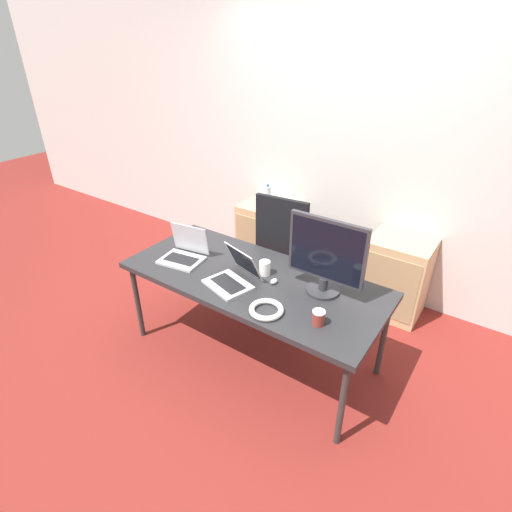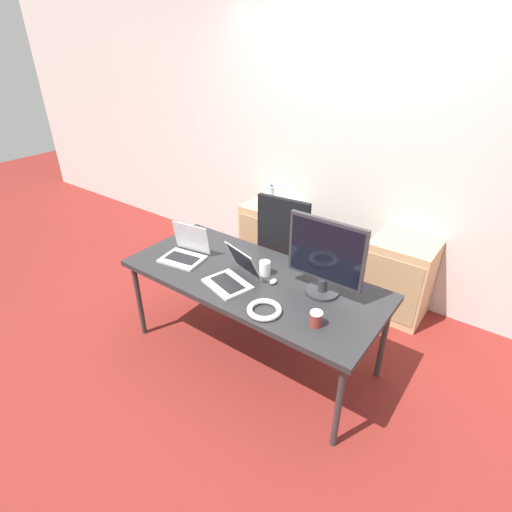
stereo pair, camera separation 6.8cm
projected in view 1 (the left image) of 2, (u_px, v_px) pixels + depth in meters
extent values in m
plane|color=maroon|center=(253.00, 352.00, 3.14)|extent=(14.00, 14.00, 0.00)
cube|color=silver|center=(344.00, 149.00, 3.50)|extent=(10.00, 0.05, 2.60)
cube|color=#28282B|center=(253.00, 279.00, 2.80)|extent=(1.87, 0.82, 0.04)
cylinder|color=#333333|center=(138.00, 302.00, 3.16)|extent=(0.04, 0.04, 0.66)
cylinder|color=#333333|center=(342.00, 405.00, 2.29)|extent=(0.04, 0.04, 0.66)
cylinder|color=#333333|center=(197.00, 265.00, 3.66)|extent=(0.04, 0.04, 0.66)
cylinder|color=#333333|center=(383.00, 338.00, 2.79)|extent=(0.04, 0.04, 0.66)
cylinder|color=#232326|center=(291.00, 298.00, 3.75)|extent=(0.56, 0.56, 0.04)
cylinder|color=gray|center=(292.00, 277.00, 3.63)|extent=(0.05, 0.05, 0.43)
cube|color=black|center=(293.00, 256.00, 3.53)|extent=(0.52, 0.52, 0.07)
cube|color=black|center=(281.00, 234.00, 3.16)|extent=(0.44, 0.08, 0.60)
cube|color=tan|center=(267.00, 237.00, 4.11)|extent=(0.51, 0.42, 0.71)
cube|color=tan|center=(255.00, 245.00, 3.96)|extent=(0.46, 0.01, 0.56)
cube|color=tan|center=(396.00, 277.00, 3.45)|extent=(0.51, 0.42, 0.71)
cube|color=tan|center=(388.00, 288.00, 3.29)|extent=(0.46, 0.01, 0.56)
cylinder|color=silver|center=(268.00, 196.00, 3.89)|extent=(0.06, 0.06, 0.19)
cylinder|color=#3359B2|center=(268.00, 185.00, 3.84)|extent=(0.03, 0.03, 0.02)
cube|color=silver|center=(228.00, 285.00, 2.69)|extent=(0.36, 0.31, 0.02)
cube|color=black|center=(228.00, 283.00, 2.69)|extent=(0.28, 0.19, 0.00)
cube|color=silver|center=(243.00, 261.00, 2.73)|extent=(0.32, 0.18, 0.21)
cube|color=black|center=(243.00, 261.00, 2.73)|extent=(0.29, 0.16, 0.19)
cube|color=silver|center=(181.00, 260.00, 2.98)|extent=(0.34, 0.28, 0.02)
cube|color=black|center=(181.00, 259.00, 2.97)|extent=(0.27, 0.17, 0.00)
cube|color=silver|center=(190.00, 239.00, 3.02)|extent=(0.31, 0.09, 0.23)
cube|color=black|center=(190.00, 239.00, 3.01)|extent=(0.28, 0.08, 0.21)
cylinder|color=#2D2D33|center=(323.00, 290.00, 2.63)|extent=(0.22, 0.22, 0.02)
cylinder|color=#2D2D33|center=(323.00, 284.00, 2.61)|extent=(0.06, 0.06, 0.08)
cube|color=#2D2D33|center=(327.00, 250.00, 2.48)|extent=(0.52, 0.03, 0.42)
cube|color=black|center=(326.00, 251.00, 2.47)|extent=(0.48, 0.00, 0.38)
ellipsoid|color=silver|center=(274.00, 281.00, 2.72)|extent=(0.04, 0.06, 0.03)
cylinder|color=white|center=(265.00, 268.00, 2.80)|extent=(0.08, 0.08, 0.10)
cylinder|color=maroon|center=(318.00, 318.00, 2.32)|extent=(0.07, 0.07, 0.09)
cylinder|color=white|center=(319.00, 312.00, 2.30)|extent=(0.08, 0.08, 0.01)
torus|color=white|center=(266.00, 310.00, 2.44)|extent=(0.22, 0.22, 0.04)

